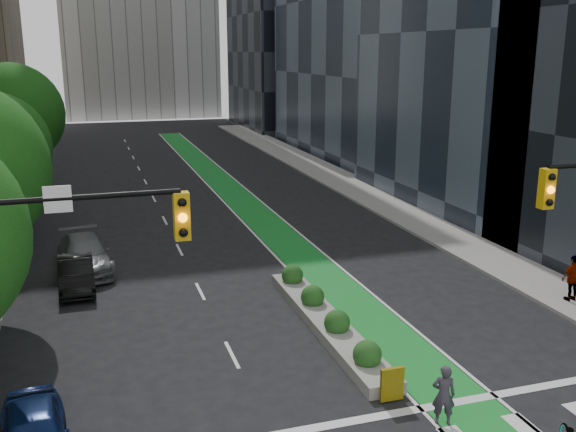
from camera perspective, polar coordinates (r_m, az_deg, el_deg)
sidewalk_right at (r=43.20m, az=8.09°, el=1.49°), size 3.60×90.00×0.15m
bike_lane_paint at (r=45.02m, az=-4.86°, el=2.02°), size 2.20×70.00×0.01m
building_dark_end at (r=85.26m, az=0.69°, el=17.40°), size 14.00×18.00×28.00m
tree_far at (r=45.32m, az=-23.34°, el=8.27°), size 6.60×6.60×9.00m
median_planter at (r=23.35m, az=3.41°, el=-9.08°), size 1.20×10.26×1.10m
cyclist at (r=18.12m, az=13.66°, el=-15.18°), size 0.73×0.62×1.71m
parked_car_left_mid at (r=28.27m, az=-18.31°, el=-4.90°), size 1.50×4.06×1.33m
parked_car_left_far at (r=30.47m, az=-17.61°, el=-3.27°), size 2.64×5.39×1.51m
pedestrian_far at (r=27.54m, az=24.04°, el=-5.06°), size 1.10×0.48×1.85m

